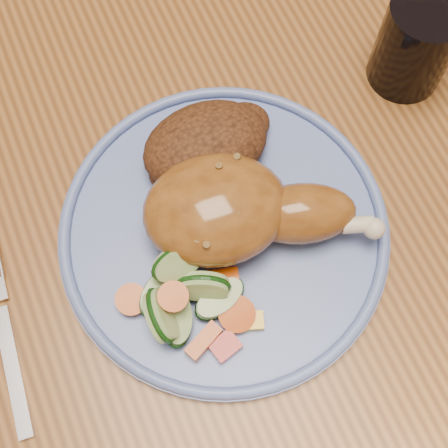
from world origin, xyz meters
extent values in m
plane|color=brown|center=(0.00, 0.00, 0.00)|extent=(4.00, 4.00, 0.00)
cube|color=brown|center=(0.00, 0.00, 0.73)|extent=(0.90, 1.40, 0.04)
cylinder|color=#4C2D16|center=(0.18, -0.37, 0.21)|extent=(0.04, 0.04, 0.41)
cylinder|color=#4C2D16|center=(-0.18, 0.37, 0.21)|extent=(0.04, 0.04, 0.41)
cylinder|color=#4C2D16|center=(0.18, 0.37, 0.21)|extent=(0.04, 0.04, 0.41)
cylinder|color=#5A6FB4|center=(-0.01, -0.12, 0.76)|extent=(0.29, 0.29, 0.01)
torus|color=#5A6FB4|center=(-0.01, -0.12, 0.77)|extent=(0.28, 0.28, 0.01)
ellipsoid|color=brown|center=(-0.02, -0.11, 0.79)|extent=(0.14, 0.12, 0.06)
ellipsoid|color=brown|center=(0.05, -0.14, 0.79)|extent=(0.10, 0.08, 0.05)
sphere|color=beige|center=(0.10, -0.18, 0.79)|extent=(0.02, 0.02, 0.02)
ellipsoid|color=#4C2713|center=(0.00, -0.05, 0.78)|extent=(0.11, 0.08, 0.05)
ellipsoid|color=#4C2713|center=(0.04, -0.04, 0.78)|extent=(0.06, 0.04, 0.03)
ellipsoid|color=#4C2713|center=(-0.03, -0.06, 0.77)|extent=(0.05, 0.04, 0.02)
cube|color=#A50A05|center=(-0.05, -0.22, 0.77)|extent=(0.03, 0.02, 0.01)
cube|color=#E5A507|center=(-0.03, -0.20, 0.77)|extent=(0.02, 0.02, 0.01)
cylinder|color=#D54707|center=(-0.08, -0.17, 0.79)|extent=(0.02, 0.03, 0.01)
cylinder|color=#D54707|center=(-0.11, -0.15, 0.77)|extent=(0.03, 0.03, 0.02)
cylinder|color=#D54707|center=(-0.04, -0.20, 0.77)|extent=(0.03, 0.03, 0.02)
cube|color=#D54707|center=(-0.07, -0.20, 0.77)|extent=(0.03, 0.02, 0.01)
cube|color=#D54707|center=(-0.03, -0.16, 0.77)|extent=(0.03, 0.02, 0.01)
cylinder|color=#A5BD7B|center=(-0.06, -0.14, 0.79)|extent=(0.05, 0.04, 0.04)
cylinder|color=#A5BD7B|center=(-0.04, -0.18, 0.77)|extent=(0.05, 0.05, 0.02)
cylinder|color=#A5BD7B|center=(-0.09, -0.15, 0.77)|extent=(0.06, 0.06, 0.02)
cylinder|color=#A5BD7B|center=(-0.08, -0.18, 0.77)|extent=(0.06, 0.06, 0.02)
cylinder|color=#A5BD7B|center=(-0.05, -0.17, 0.78)|extent=(0.05, 0.04, 0.04)
cylinder|color=#A5BD7B|center=(-0.09, -0.18, 0.78)|extent=(0.03, 0.04, 0.04)
cube|color=silver|center=(-0.22, -0.16, 0.75)|extent=(0.02, 0.11, 0.00)
cylinder|color=black|center=(0.21, -0.04, 0.80)|extent=(0.07, 0.07, 0.09)
camera|label=1|loc=(-0.09, -0.29, 1.27)|focal=50.00mm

